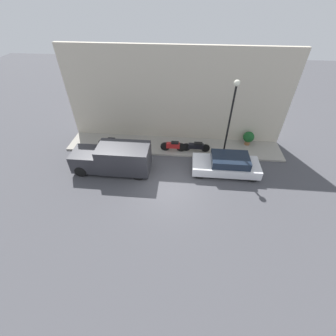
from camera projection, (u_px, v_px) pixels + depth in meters
name	position (u px, v px, depth m)	size (l,w,h in m)	color
ground_plane	(168.00, 187.00, 13.70)	(60.00, 60.00, 0.00)	#47474C
sidewalk	(173.00, 146.00, 16.95)	(2.35, 15.75, 0.13)	gray
building_facade	(176.00, 97.00, 15.84)	(0.30, 15.75, 6.70)	beige
parked_car	(227.00, 164.00, 14.42)	(1.79, 4.26, 1.25)	silver
delivery_van	(113.00, 158.00, 14.33)	(1.80, 4.95, 1.89)	#2D2D33
motorcycle_red	(173.00, 146.00, 16.11)	(0.30, 1.82, 0.77)	#B21E1E
scooter_silver	(110.00, 143.00, 16.38)	(0.30, 1.78, 0.82)	#B7B7BF
motorcycle_black	(196.00, 146.00, 16.08)	(0.30, 2.00, 0.73)	black
streetlamp	(232.00, 108.00, 13.69)	(0.37, 0.37, 5.27)	black
potted_plant	(249.00, 137.00, 16.65)	(0.80, 0.80, 1.04)	brown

